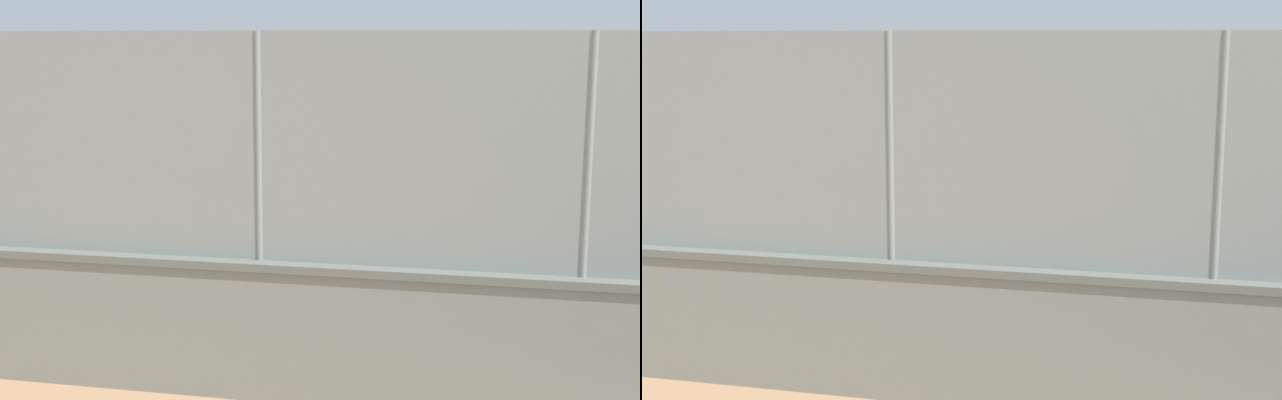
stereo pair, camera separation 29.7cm
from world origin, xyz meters
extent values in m
plane|color=tan|center=(0.00, 0.00, 0.00)|extent=(260.00, 260.00, 0.00)
cube|color=gray|center=(-1.84, 9.69, 0.67)|extent=(31.57, 1.05, 1.35)
cube|color=slate|center=(-1.84, 9.69, 1.39)|extent=(31.57, 1.11, 0.08)
cube|color=gray|center=(-1.84, 9.69, 2.55)|extent=(30.93, 0.72, 2.24)
cylinder|color=gray|center=(-4.93, 9.76, 2.55)|extent=(0.07, 0.07, 2.24)
cylinder|color=gray|center=(-1.84, 9.69, 2.55)|extent=(0.07, 0.07, 2.24)
cylinder|color=#591919|center=(0.49, -0.54, 0.40)|extent=(0.21, 0.21, 0.80)
cylinder|color=#591919|center=(0.36, -0.68, 0.40)|extent=(0.21, 0.21, 0.80)
cylinder|color=beige|center=(0.42, -0.61, 1.10)|extent=(0.48, 0.48, 0.59)
cylinder|color=tan|center=(0.59, -0.35, 1.22)|extent=(0.48, 0.44, 0.17)
cylinder|color=tan|center=(0.00, -0.64, 1.22)|extent=(0.48, 0.44, 0.17)
sphere|color=tan|center=(0.42, -0.61, 1.51)|extent=(0.23, 0.23, 0.23)
cylinder|color=navy|center=(0.42, -0.61, 1.61)|extent=(0.34, 0.34, 0.05)
cylinder|color=black|center=(-0.14, -0.52, 1.22)|extent=(0.25, 0.23, 0.04)
ellipsoid|color=#333338|center=(-0.30, -0.37, 1.22)|extent=(0.24, 0.22, 0.24)
cylinder|color=#B2B2B2|center=(-5.15, 5.61, 0.36)|extent=(0.18, 0.18, 0.73)
cylinder|color=#B2B2B2|center=(-5.20, 5.81, 0.36)|extent=(0.18, 0.18, 0.73)
cylinder|color=beige|center=(-5.17, 5.71, 1.00)|extent=(0.41, 0.41, 0.54)
cylinder|color=#D8AD84|center=(-5.06, 5.45, 1.10)|extent=(0.52, 0.21, 0.16)
cylinder|color=#D8AD84|center=(-4.95, 6.05, 1.10)|extent=(0.52, 0.21, 0.16)
sphere|color=#D8AD84|center=(-5.17, 5.71, 1.37)|extent=(0.21, 0.21, 0.21)
cylinder|color=navy|center=(-5.17, 5.71, 1.46)|extent=(0.26, 0.26, 0.05)
cylinder|color=black|center=(-4.77, 6.10, 1.10)|extent=(0.30, 0.11, 0.04)
ellipsoid|color=#333338|center=(-4.56, 6.15, 1.10)|extent=(0.30, 0.10, 0.24)
cylinder|color=#B2B2B2|center=(0.12, 1.49, 0.36)|extent=(0.17, 0.17, 0.73)
cylinder|color=#B2B2B2|center=(0.31, 1.52, 0.36)|extent=(0.17, 0.17, 0.73)
cylinder|color=#3372B2|center=(0.21, 1.50, 1.00)|extent=(0.39, 0.39, 0.54)
cylinder|color=tan|center=(-0.05, 1.40, 1.10)|extent=(0.18, 0.52, 0.16)
cylinder|color=tan|center=(0.54, 1.26, 1.10)|extent=(0.18, 0.52, 0.16)
sphere|color=tan|center=(0.21, 1.50, 1.37)|extent=(0.21, 0.21, 0.21)
cylinder|color=red|center=(0.21, 1.50, 1.46)|extent=(0.25, 0.25, 0.05)
cylinder|color=black|center=(0.58, 1.08, 1.10)|extent=(0.09, 0.30, 0.04)
ellipsoid|color=#333338|center=(0.62, 0.86, 1.10)|extent=(0.08, 0.30, 0.24)
sphere|color=orange|center=(1.03, 1.30, 0.07)|extent=(0.14, 0.14, 0.14)
camera|label=1|loc=(-4.06, 18.10, 3.60)|focal=50.37mm
camera|label=2|loc=(-4.36, 18.04, 3.60)|focal=50.37mm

